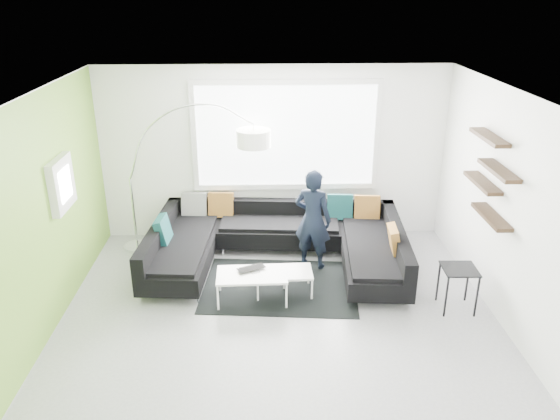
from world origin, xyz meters
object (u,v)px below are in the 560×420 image
Objects in this scene: person at (313,219)px; coffee_table at (268,283)px; sectional_sofa at (277,246)px; laptop at (253,270)px; side_table at (457,288)px; arc_lamp at (130,179)px.

coffee_table is at bearing 75.87° from person.
laptop is (-0.35, -0.82, 0.06)m from sectional_sofa.
person is 1.26m from laptop.
person reaches higher than sectional_sofa.
coffee_table is 2.70× the size of laptop.
coffee_table is at bearing 171.00° from side_table.
sectional_sofa reaches higher than laptop.
side_table is at bearing 169.52° from person.
sectional_sofa is 2.57m from side_table.
laptop is (-0.20, -0.01, 0.21)m from coffee_table.
side_table is at bearing -10.21° from coffee_table.
coffee_table is 0.79× the size of person.
arc_lamp reaches higher than sectional_sofa.
laptop is (1.87, -1.55, -0.76)m from arc_lamp.
person reaches higher than laptop.
coffee_table is 1.21m from person.
person is (-1.76, 1.22, 0.46)m from side_table.
sectional_sofa is 8.64× the size of laptop.
side_table is (2.42, -0.38, 0.10)m from coffee_table.
sectional_sofa is 3.20× the size of coffee_table.
arc_lamp is at bearing 115.29° from laptop.
person is (0.66, 0.84, 0.56)m from coffee_table.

